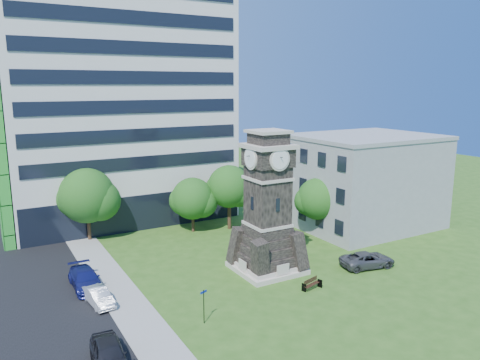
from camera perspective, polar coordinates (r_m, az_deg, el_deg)
ground at (r=38.63m, az=1.10°, el=-12.72°), size 160.00×160.00×0.00m
sidewalk at (r=39.57m, az=-15.01°, el=-12.47°), size 3.00×70.00×0.06m
clock_tower at (r=39.94m, az=3.37°, el=-3.86°), size 5.40×5.40×12.22m
office_tall at (r=58.05m, az=-15.02°, el=9.51°), size 26.20×15.11×28.60m
office_low at (r=54.97m, az=14.89°, el=-0.05°), size 15.20×12.20×10.40m
car_street_south at (r=29.41m, az=-15.67°, el=-19.80°), size 2.17×4.66×1.54m
car_street_mid at (r=36.86m, az=-16.85°, el=-13.43°), size 1.76×3.86×1.23m
car_street_north at (r=39.87m, az=-18.33°, el=-11.39°), size 2.09×5.06×1.47m
car_east_lot at (r=43.46m, az=15.28°, el=-9.35°), size 5.24×3.19×1.36m
park_bench at (r=38.22m, az=8.72°, el=-12.38°), size 1.68×0.45×0.87m
street_sign at (r=32.55m, az=-4.44°, el=-14.67°), size 0.58×0.06×2.41m
tree_nw at (r=50.46m, az=-18.06°, el=-2.03°), size 6.24×5.67×7.56m
tree_nc at (r=51.22m, az=-5.74°, el=-2.42°), size 5.04×4.58×6.02m
tree_ne at (r=51.66m, az=-1.27°, el=-1.00°), size 5.21×4.73×7.23m
tree_east at (r=49.87m, az=9.54°, el=-2.46°), size 4.87×4.43×6.34m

